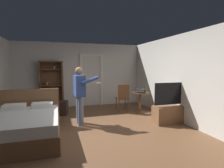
{
  "coord_description": "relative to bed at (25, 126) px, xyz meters",
  "views": [
    {
      "loc": [
        -0.86,
        -4.14,
        1.62
      ],
      "look_at": [
        0.6,
        0.59,
        1.12
      ],
      "focal_mm": 28.32,
      "sensor_mm": 36.0,
      "label": 1
    }
  ],
  "objects": [
    {
      "name": "wooden_chair",
      "position": [
        2.91,
        1.61,
        0.24
      ],
      "size": [
        0.46,
        0.46,
        0.99
      ],
      "color": "brown",
      "rests_on": "ground_plane"
    },
    {
      "name": "ground_plane",
      "position": [
        1.58,
        -0.06,
        -0.3
      ],
      "size": [
        6.71,
        6.71,
        0.0
      ],
      "primitive_type": "plane",
      "color": "brown"
    },
    {
      "name": "bed",
      "position": [
        0.0,
        0.0,
        0.0
      ],
      "size": [
        1.46,
        1.91,
        1.02
      ],
      "color": "brown",
      "rests_on": "ground_plane"
    },
    {
      "name": "side_table",
      "position": [
        3.48,
        1.39,
        0.17
      ],
      "size": [
        0.63,
        0.63,
        0.7
      ],
      "color": "brown",
      "rests_on": "ground_plane"
    },
    {
      "name": "bottle_on_table",
      "position": [
        3.62,
        1.31,
        0.5
      ],
      "size": [
        0.06,
        0.06,
        0.25
      ],
      "color": "#364B1F",
      "rests_on": "side_table"
    },
    {
      "name": "person_blue_shirt",
      "position": [
        1.29,
        0.67,
        0.63
      ],
      "size": [
        0.69,
        0.63,
        1.6
      ],
      "color": "slate",
      "rests_on": "ground_plane"
    },
    {
      "name": "wall_right",
      "position": [
        4.16,
        -0.06,
        0.97
      ],
      "size": [
        0.12,
        6.34,
        2.54
      ],
      "primitive_type": "cube",
      "color": "beige",
      "rests_on": "ground_plane"
    },
    {
      "name": "tv_flatscreen",
      "position": [
        3.8,
        0.04,
        0.04
      ],
      "size": [
        1.07,
        0.4,
        1.16
      ],
      "color": "brown",
      "rests_on": "ground_plane"
    },
    {
      "name": "suitcase_dark",
      "position": [
        0.7,
        1.86,
        -0.07
      ],
      "size": [
        0.67,
        0.49,
        0.47
      ],
      "primitive_type": "cube",
      "rotation": [
        0.0,
        0.0,
        -0.25
      ],
      "color": "black",
      "rests_on": "ground_plane"
    },
    {
      "name": "doorway_frame",
      "position": [
        2.04,
        2.97,
        0.92
      ],
      "size": [
        0.93,
        0.08,
        2.13
      ],
      "color": "white",
      "rests_on": "ground_plane"
    },
    {
      "name": "laptop",
      "position": [
        3.45,
        1.34,
        0.45
      ],
      "size": [
        0.34,
        0.35,
        0.15
      ],
      "color": "black",
      "rests_on": "side_table"
    },
    {
      "name": "bookshelf",
      "position": [
        0.48,
        2.82,
        0.67
      ],
      "size": [
        0.86,
        0.32,
        1.81
      ],
      "color": "brown",
      "rests_on": "ground_plane"
    },
    {
      "name": "wall_back",
      "position": [
        1.58,
        3.05,
        0.97
      ],
      "size": [
        5.27,
        0.12,
        2.54
      ],
      "primitive_type": "cube",
      "color": "beige",
      "rests_on": "ground_plane"
    }
  ]
}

